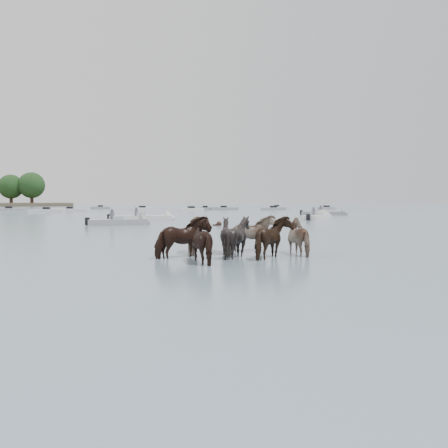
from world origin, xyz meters
name	(u,v)px	position (x,y,z in m)	size (l,w,h in m)	color
ground	(256,258)	(0.00, 0.00, 0.00)	(400.00, 400.00, 0.00)	slate
pony_herd	(235,239)	(-0.34, 0.96, 0.60)	(6.36, 4.59, 1.69)	black
swimming_pony	(218,224)	(7.11, 19.17, 0.10)	(0.72, 0.44, 0.44)	black
motorboat_b	(127,222)	(0.74, 23.00, 0.23)	(5.28, 1.82, 1.92)	gray
motorboat_c	(149,218)	(4.57, 30.14, 0.22)	(6.65, 2.58, 1.92)	silver
motorboat_d	(319,217)	(21.06, 25.04, 0.23)	(5.34, 4.42, 1.92)	silver
motorboat_e	(329,213)	(30.43, 35.60, 0.22)	(6.09, 4.56, 1.92)	gray
distant_flotilla	(62,210)	(0.72, 73.49, 0.26)	(104.11, 28.69, 0.93)	gray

